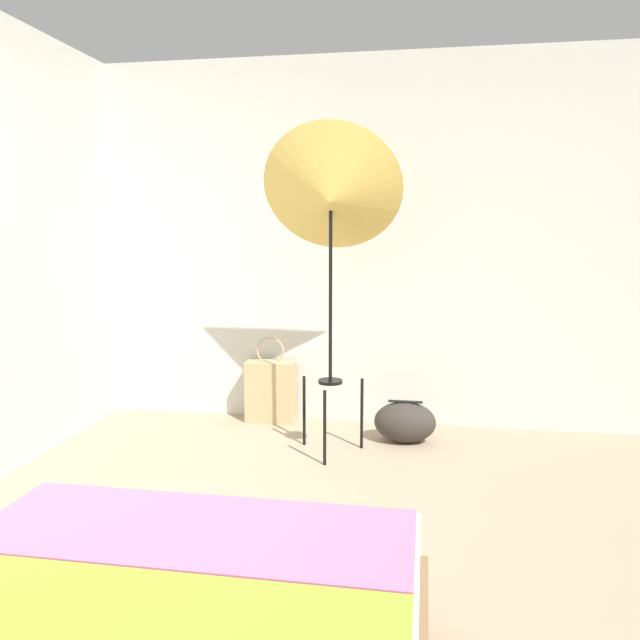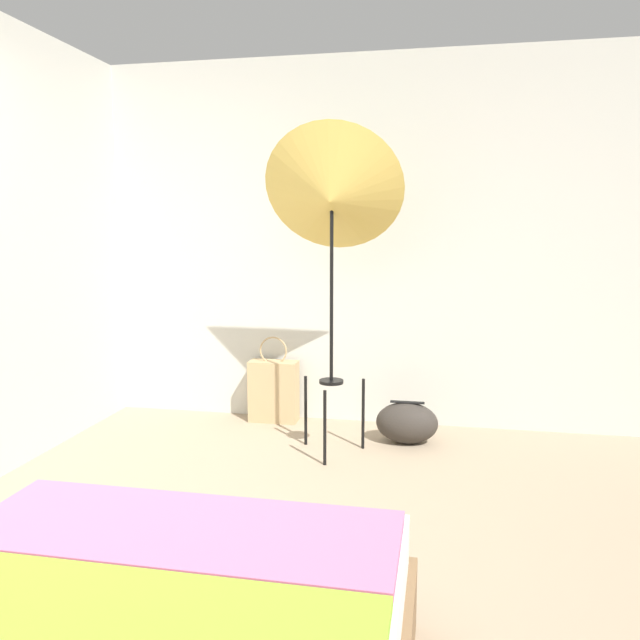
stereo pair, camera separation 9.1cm
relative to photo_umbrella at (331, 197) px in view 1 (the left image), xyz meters
name	(u,v)px [view 1 (the left image)]	position (x,y,z in m)	size (l,w,h in m)	color
ground_plane	(143,631)	(-0.38, -1.87, -1.60)	(14.00, 14.00, 0.00)	gray
wall_back	(294,243)	(-0.38, 0.71, -0.30)	(8.00, 0.05, 2.60)	beige
photo_umbrella	(331,197)	(0.00, 0.00, 0.00)	(0.86, 0.59, 2.02)	black
tote_bag	(270,391)	(-0.53, 0.56, -1.37)	(0.35, 0.16, 0.63)	tan
duffel_bag	(405,422)	(0.46, 0.27, -1.46)	(0.41, 0.27, 0.28)	#332D28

